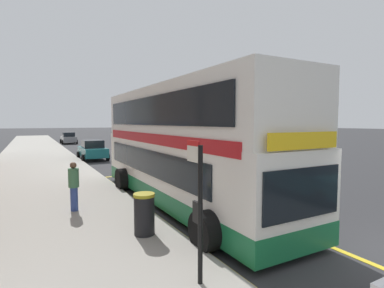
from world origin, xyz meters
TOP-DOWN VIEW (x-y plane):
  - ground_plane at (0.00, 32.00)m, footprint 260.00×260.00m
  - pavement_near at (-7.00, 32.00)m, footprint 6.00×76.00m
  - double_decker_bus at (-2.46, 6.99)m, footprint 3.29×11.51m
  - bus_bay_markings at (-2.46, 6.59)m, footprint 3.08×14.44m
  - bus_stop_sign at (-4.82, 1.59)m, footprint 0.09×0.51m
  - parked_car_teal_distant at (-3.00, 22.22)m, footprint 2.09×4.20m
  - parked_car_grey_far at (-2.65, 42.63)m, footprint 2.09×4.20m
  - pedestrian_further_back at (-6.26, 7.40)m, footprint 0.34×0.34m
  - litter_bin at (-4.91, 4.28)m, footprint 0.56×0.56m

SIDE VIEW (x-z plane):
  - ground_plane at x=0.00m, z-range 0.00..0.00m
  - bus_bay_markings at x=-2.46m, z-range 0.00..0.01m
  - pavement_near at x=-7.00m, z-range 0.00..0.14m
  - litter_bin at x=-4.91m, z-range 0.14..1.24m
  - parked_car_teal_distant at x=-3.00m, z-range -0.01..1.61m
  - parked_car_grey_far at x=-2.65m, z-range -0.01..1.61m
  - pedestrian_further_back at x=-6.26m, z-range 0.21..1.85m
  - bus_stop_sign at x=-4.82m, z-range 0.38..3.01m
  - double_decker_bus at x=-2.46m, z-range -0.13..4.27m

